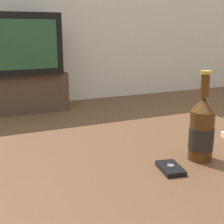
{
  "coord_description": "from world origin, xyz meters",
  "views": [
    {
      "loc": [
        -0.36,
        -0.8,
        0.88
      ],
      "look_at": [
        0.1,
        0.22,
        0.59
      ],
      "focal_mm": 50.0,
      "sensor_mm": 36.0,
      "label": 1
    }
  ],
  "objects_px": {
    "television": "(24,44)",
    "tv_stand": "(27,92)",
    "beer_bottle": "(202,130)",
    "cell_phone": "(170,168)"
  },
  "relations": [
    {
      "from": "beer_bottle",
      "to": "cell_phone",
      "type": "xyz_separation_m",
      "value": [
        -0.13,
        -0.03,
        -0.09
      ]
    },
    {
      "from": "cell_phone",
      "to": "beer_bottle",
      "type": "bearing_deg",
      "value": 24.3
    },
    {
      "from": "tv_stand",
      "to": "television",
      "type": "xyz_separation_m",
      "value": [
        -0.0,
        -0.0,
        0.53
      ]
    },
    {
      "from": "cell_phone",
      "to": "television",
      "type": "bearing_deg",
      "value": 99.85
    },
    {
      "from": "tv_stand",
      "to": "cell_phone",
      "type": "height_order",
      "value": "cell_phone"
    },
    {
      "from": "tv_stand",
      "to": "beer_bottle",
      "type": "height_order",
      "value": "beer_bottle"
    },
    {
      "from": "television",
      "to": "tv_stand",
      "type": "bearing_deg",
      "value": 90.0
    },
    {
      "from": "television",
      "to": "cell_phone",
      "type": "distance_m",
      "value": 2.85
    },
    {
      "from": "cell_phone",
      "to": "tv_stand",
      "type": "bearing_deg",
      "value": 99.85
    },
    {
      "from": "tv_stand",
      "to": "beer_bottle",
      "type": "relative_size",
      "value": 3.02
    }
  ]
}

